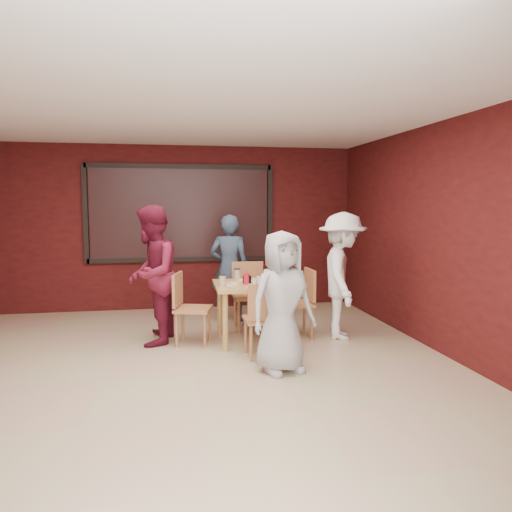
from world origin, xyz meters
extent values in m
plane|color=tan|center=(0.00, 0.00, 0.00)|extent=(7.00, 7.00, 0.00)
cube|color=black|center=(0.00, 3.45, 1.65)|extent=(3.00, 0.02, 1.50)
cube|color=tan|center=(0.83, 1.19, 0.75)|extent=(1.00, 1.00, 0.04)
cylinder|color=tan|center=(0.45, 1.59, 0.36)|extent=(0.07, 0.07, 0.73)
cylinder|color=tan|center=(1.23, 1.56, 0.36)|extent=(0.07, 0.07, 0.73)
cylinder|color=tan|center=(0.43, 0.81, 0.36)|extent=(0.07, 0.07, 0.73)
cylinder|color=tan|center=(1.21, 0.78, 0.36)|extent=(0.07, 0.07, 0.73)
cylinder|color=silver|center=(0.83, 0.88, 0.78)|extent=(0.25, 0.25, 0.01)
cone|color=gold|center=(0.83, 0.88, 0.79)|extent=(0.23, 0.23, 0.02)
cylinder|color=beige|center=(0.97, 0.78, 0.84)|extent=(0.09, 0.09, 0.14)
cylinder|color=black|center=(0.97, 0.78, 0.92)|extent=(0.09, 0.09, 0.01)
cylinder|color=silver|center=(0.83, 1.49, 0.78)|extent=(0.25, 0.25, 0.01)
cone|color=gold|center=(0.83, 1.49, 0.79)|extent=(0.23, 0.23, 0.02)
cylinder|color=beige|center=(0.70, 1.59, 0.84)|extent=(0.09, 0.09, 0.14)
cylinder|color=black|center=(0.70, 1.59, 0.92)|extent=(0.09, 0.09, 0.01)
cylinder|color=silver|center=(0.53, 1.19, 0.78)|extent=(0.25, 0.25, 0.01)
cone|color=gold|center=(0.53, 1.19, 0.79)|extent=(0.23, 0.23, 0.02)
cylinder|color=beige|center=(0.43, 1.05, 0.84)|extent=(0.09, 0.09, 0.14)
cylinder|color=black|center=(0.43, 1.05, 0.92)|extent=(0.09, 0.09, 0.01)
cylinder|color=silver|center=(1.14, 1.19, 0.78)|extent=(0.25, 0.25, 0.01)
cone|color=gold|center=(1.14, 1.19, 0.79)|extent=(0.23, 0.23, 0.02)
cylinder|color=beige|center=(1.24, 1.32, 0.84)|extent=(0.09, 0.09, 0.14)
cylinder|color=black|center=(1.24, 1.32, 0.92)|extent=(0.09, 0.09, 0.01)
cylinder|color=silver|center=(0.92, 1.15, 0.82)|extent=(0.06, 0.06, 0.10)
cylinder|color=silver|center=(0.85, 1.10, 0.81)|extent=(0.05, 0.05, 0.08)
cylinder|color=red|center=(0.75, 1.13, 0.84)|extent=(0.07, 0.07, 0.15)
cube|color=black|center=(0.78, 1.25, 0.82)|extent=(0.11, 0.06, 0.10)
cube|color=#A76841|center=(0.85, 0.52, 0.45)|extent=(0.44, 0.44, 0.04)
cylinder|color=#A76841|center=(1.03, 0.69, 0.21)|extent=(0.04, 0.04, 0.43)
cylinder|color=#A76841|center=(0.67, 0.69, 0.21)|extent=(0.04, 0.04, 0.43)
cylinder|color=#A76841|center=(1.03, 0.34, 0.21)|extent=(0.04, 0.04, 0.43)
cylinder|color=#A76841|center=(0.67, 0.34, 0.21)|extent=(0.04, 0.04, 0.43)
cube|color=#A76841|center=(0.85, 0.32, 0.70)|extent=(0.44, 0.04, 0.42)
cube|color=#A76841|center=(0.91, 1.82, 0.48)|extent=(0.47, 0.47, 0.04)
cylinder|color=#A76841|center=(0.73, 1.64, 0.23)|extent=(0.04, 0.04, 0.45)
cylinder|color=#A76841|center=(1.10, 1.63, 0.23)|extent=(0.04, 0.04, 0.45)
cylinder|color=#A76841|center=(0.73, 2.01, 0.23)|extent=(0.04, 0.04, 0.45)
cylinder|color=#A76841|center=(1.10, 2.01, 0.23)|extent=(0.04, 0.04, 0.45)
cube|color=#A76841|center=(0.92, 2.03, 0.74)|extent=(0.47, 0.04, 0.44)
cube|color=#A76841|center=(0.07, 1.21, 0.46)|extent=(0.55, 0.55, 0.04)
cylinder|color=#A76841|center=(0.20, 0.99, 0.22)|extent=(0.04, 0.04, 0.44)
cylinder|color=#A76841|center=(0.29, 1.34, 0.22)|extent=(0.04, 0.04, 0.44)
cylinder|color=#A76841|center=(-0.15, 1.08, 0.22)|extent=(0.04, 0.04, 0.44)
cylinder|color=#A76841|center=(-0.06, 1.43, 0.22)|extent=(0.04, 0.04, 0.44)
cube|color=#A76841|center=(-0.13, 1.26, 0.71)|extent=(0.15, 0.44, 0.43)
cube|color=#A76841|center=(1.45, 1.28, 0.46)|extent=(0.45, 0.45, 0.04)
cylinder|color=#A76841|center=(1.26, 1.46, 0.22)|extent=(0.04, 0.04, 0.44)
cylinder|color=#A76841|center=(1.27, 1.10, 0.22)|extent=(0.04, 0.04, 0.44)
cylinder|color=#A76841|center=(1.63, 1.47, 0.22)|extent=(0.04, 0.04, 0.44)
cylinder|color=#A76841|center=(1.63, 1.10, 0.22)|extent=(0.04, 0.04, 0.44)
cube|color=#A76841|center=(1.65, 1.29, 0.72)|extent=(0.04, 0.45, 0.43)
imported|color=#AFAFAF|center=(0.95, -0.05, 0.76)|extent=(0.86, 0.69, 1.53)
imported|color=#324359|center=(0.69, 2.39, 0.83)|extent=(0.68, 0.52, 1.65)
imported|color=maroon|center=(-0.46, 1.33, 0.90)|extent=(0.84, 0.99, 1.80)
imported|color=white|center=(2.06, 1.14, 0.85)|extent=(0.91, 1.23, 1.70)
camera|label=1|loc=(-0.28, -5.17, 1.81)|focal=35.00mm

